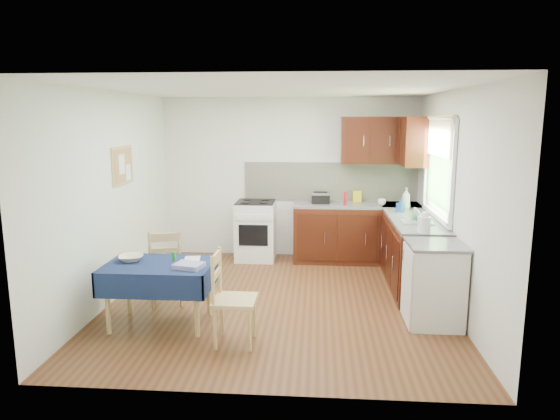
# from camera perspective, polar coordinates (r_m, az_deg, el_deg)

# --- Properties ---
(floor) EXTENTS (4.20, 4.20, 0.00)m
(floor) POSITION_cam_1_polar(r_m,az_deg,el_deg) (6.14, -0.14, -10.31)
(floor) COLOR #4C2B14
(floor) RESTS_ON ground
(ceiling) EXTENTS (4.00, 4.20, 0.02)m
(ceiling) POSITION_cam_1_polar(r_m,az_deg,el_deg) (5.75, -0.16, 13.67)
(ceiling) COLOR white
(ceiling) RESTS_ON wall_back
(wall_back) EXTENTS (4.00, 0.02, 2.50)m
(wall_back) POSITION_cam_1_polar(r_m,az_deg,el_deg) (7.89, 1.04, 3.70)
(wall_back) COLOR white
(wall_back) RESTS_ON ground
(wall_front) EXTENTS (4.00, 0.02, 2.50)m
(wall_front) POSITION_cam_1_polar(r_m,az_deg,el_deg) (3.77, -2.65, -3.78)
(wall_front) COLOR white
(wall_front) RESTS_ON ground
(wall_left) EXTENTS (0.02, 4.20, 2.50)m
(wall_left) POSITION_cam_1_polar(r_m,az_deg,el_deg) (6.30, -18.62, 1.43)
(wall_left) COLOR white
(wall_left) RESTS_ON ground
(wall_right) EXTENTS (0.02, 4.20, 2.50)m
(wall_right) POSITION_cam_1_polar(r_m,az_deg,el_deg) (6.00, 19.25, 0.98)
(wall_right) COLOR white
(wall_right) RESTS_ON ground
(base_cabinets) EXTENTS (1.90, 2.30, 0.86)m
(base_cabinets) POSITION_cam_1_polar(r_m,az_deg,el_deg) (7.25, 11.41, -3.70)
(base_cabinets) COLOR #351209
(base_cabinets) RESTS_ON ground
(worktop_back) EXTENTS (1.90, 0.60, 0.04)m
(worktop_back) POSITION_cam_1_polar(r_m,az_deg,el_deg) (7.66, 8.77, 0.58)
(worktop_back) COLOR slate
(worktop_back) RESTS_ON base_cabinets
(worktop_right) EXTENTS (0.60, 1.70, 0.04)m
(worktop_right) POSITION_cam_1_polar(r_m,az_deg,el_deg) (6.63, 15.13, -1.21)
(worktop_right) COLOR slate
(worktop_right) RESTS_ON base_cabinets
(worktop_corner) EXTENTS (0.60, 0.60, 0.04)m
(worktop_corner) POSITION_cam_1_polar(r_m,az_deg,el_deg) (7.74, 13.57, 0.50)
(worktop_corner) COLOR slate
(worktop_corner) RESTS_ON base_cabinets
(splashback) EXTENTS (2.70, 0.02, 0.60)m
(splashback) POSITION_cam_1_polar(r_m,az_deg,el_deg) (7.87, 5.77, 3.27)
(splashback) COLOR beige
(splashback) RESTS_ON wall_back
(upper_cabinets) EXTENTS (1.20, 0.85, 0.70)m
(upper_cabinets) POSITION_cam_1_polar(r_m,az_deg,el_deg) (7.61, 12.57, 7.74)
(upper_cabinets) COLOR #351209
(upper_cabinets) RESTS_ON wall_back
(stove) EXTENTS (0.60, 0.61, 0.92)m
(stove) POSITION_cam_1_polar(r_m,az_deg,el_deg) (7.78, -2.79, -2.33)
(stove) COLOR white
(stove) RESTS_ON ground
(window) EXTENTS (0.04, 1.48, 1.26)m
(window) POSITION_cam_1_polar(r_m,az_deg,el_deg) (6.62, 17.69, 5.40)
(window) COLOR #315E27
(window) RESTS_ON wall_right
(fridge) EXTENTS (0.58, 0.60, 0.89)m
(fridge) POSITION_cam_1_polar(r_m,az_deg,el_deg) (5.60, 17.19, -8.08)
(fridge) COLOR white
(fridge) RESTS_ON ground
(corkboard) EXTENTS (0.04, 0.62, 0.47)m
(corkboard) POSITION_cam_1_polar(r_m,az_deg,el_deg) (6.52, -17.54, 4.88)
(corkboard) COLOR tan
(corkboard) RESTS_ON wall_left
(dining_table) EXTENTS (1.12, 0.76, 0.68)m
(dining_table) POSITION_cam_1_polar(r_m,az_deg,el_deg) (5.44, -13.61, -7.02)
(dining_table) COLOR #0E1A3B
(dining_table) RESTS_ON ground
(chair_far) EXTENTS (0.49, 0.49, 0.91)m
(chair_far) POSITION_cam_1_polar(r_m,az_deg,el_deg) (6.03, -12.88, -6.14)
(chair_far) COLOR tan
(chair_far) RESTS_ON ground
(chair_near) EXTENTS (0.41, 0.41, 0.93)m
(chair_near) POSITION_cam_1_polar(r_m,az_deg,el_deg) (4.92, -5.73, -9.67)
(chair_near) COLOR tan
(chair_near) RESTS_ON ground
(toaster) EXTENTS (0.24, 0.15, 0.18)m
(toaster) POSITION_cam_1_polar(r_m,az_deg,el_deg) (7.62, 4.65, 1.40)
(toaster) COLOR #B3B3B7
(toaster) RESTS_ON worktop_back
(sandwich_press) EXTENTS (0.28, 0.24, 0.16)m
(sandwich_press) POSITION_cam_1_polar(r_m,az_deg,el_deg) (7.64, 4.68, 1.39)
(sandwich_press) COLOR black
(sandwich_press) RESTS_ON worktop_back
(sauce_bottle) EXTENTS (0.05, 0.05, 0.20)m
(sauce_bottle) POSITION_cam_1_polar(r_m,az_deg,el_deg) (7.49, 7.46, 1.31)
(sauce_bottle) COLOR red
(sauce_bottle) RESTS_ON worktop_back
(yellow_packet) EXTENTS (0.15, 0.11, 0.18)m
(yellow_packet) POSITION_cam_1_polar(r_m,az_deg,el_deg) (7.82, 8.80, 1.57)
(yellow_packet) COLOR gold
(yellow_packet) RESTS_ON worktop_back
(dish_rack) EXTENTS (0.38, 0.29, 0.18)m
(dish_rack) POSITION_cam_1_polar(r_m,az_deg,el_deg) (6.40, 15.43, -1.24)
(dish_rack) COLOR #96969B
(dish_rack) RESTS_ON worktop_right
(kettle) EXTENTS (0.15, 0.15, 0.25)m
(kettle) POSITION_cam_1_polar(r_m,az_deg,el_deg) (5.87, 16.16, -1.44)
(kettle) COLOR white
(kettle) RESTS_ON worktop_right
(cup) EXTENTS (0.15, 0.15, 0.10)m
(cup) POSITION_cam_1_polar(r_m,az_deg,el_deg) (7.57, 11.57, 0.89)
(cup) COLOR white
(cup) RESTS_ON worktop_back
(soap_bottle_a) EXTENTS (0.13, 0.13, 0.31)m
(soap_bottle_a) POSITION_cam_1_polar(r_m,az_deg,el_deg) (7.29, 14.21, 1.27)
(soap_bottle_a) COLOR white
(soap_bottle_a) RESTS_ON worktop_right
(soap_bottle_b) EXTENTS (0.12, 0.12, 0.19)m
(soap_bottle_b) POSITION_cam_1_polar(r_m,az_deg,el_deg) (7.07, 13.60, 0.54)
(soap_bottle_b) COLOR #1B4A9E
(soap_bottle_b) RESTS_ON worktop_right
(soap_bottle_c) EXTENTS (0.14, 0.14, 0.15)m
(soap_bottle_c) POSITION_cam_1_polar(r_m,az_deg,el_deg) (6.49, 15.36, -0.59)
(soap_bottle_c) COLOR #24853C
(soap_bottle_c) RESTS_ON worktop_right
(plate_bowl) EXTENTS (0.32, 0.32, 0.06)m
(plate_bowl) POSITION_cam_1_polar(r_m,az_deg,el_deg) (5.58, -16.67, -5.28)
(plate_bowl) COLOR beige
(plate_bowl) RESTS_ON dining_table
(book) EXTENTS (0.20, 0.25, 0.02)m
(book) POSITION_cam_1_polar(r_m,az_deg,el_deg) (5.46, -10.88, -5.60)
(book) COLOR white
(book) RESTS_ON dining_table
(spice_jar) EXTENTS (0.04, 0.04, 0.09)m
(spice_jar) POSITION_cam_1_polar(r_m,az_deg,el_deg) (5.49, -12.02, -5.17)
(spice_jar) COLOR #248525
(spice_jar) RESTS_ON dining_table
(tea_towel) EXTENTS (0.32, 0.28, 0.05)m
(tea_towel) POSITION_cam_1_polar(r_m,az_deg,el_deg) (5.18, -10.36, -6.27)
(tea_towel) COLOR navy
(tea_towel) RESTS_ON dining_table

